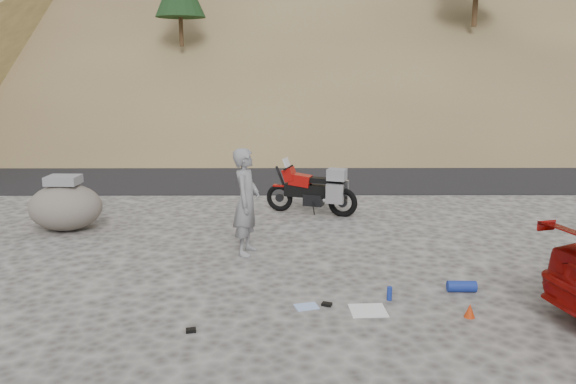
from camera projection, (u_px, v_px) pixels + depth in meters
name	position (u px, v px, depth m)	size (l,w,h in m)	color
ground	(277.00, 266.00, 9.71)	(140.00, 140.00, 0.00)	#464341
road	(281.00, 172.00, 18.50)	(120.00, 7.00, 0.05)	black
motorcycle	(315.00, 191.00, 13.05)	(2.14, 1.05, 1.32)	black
man	(247.00, 253.00, 10.40)	(0.71, 0.47, 1.96)	gray
boulder	(66.00, 206.00, 11.80)	(1.78, 1.61, 1.16)	#5E5751
gear_white_cloth	(368.00, 310.00, 7.92)	(0.50, 0.45, 0.02)	white
gear_blue_mat	(462.00, 286.00, 8.58)	(0.17, 0.17, 0.44)	navy
gear_bottle	(389.00, 294.00, 8.27)	(0.08, 0.08, 0.21)	navy
gear_funnel	(470.00, 311.00, 7.70)	(0.15, 0.15, 0.19)	#BA320C
gear_glove_a	(327.00, 304.00, 8.10)	(0.14, 0.10, 0.04)	black
gear_glove_b	(191.00, 330.00, 7.29)	(0.13, 0.10, 0.04)	black
gear_blue_cloth	(306.00, 307.00, 8.05)	(0.33, 0.24, 0.01)	#96B2E8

